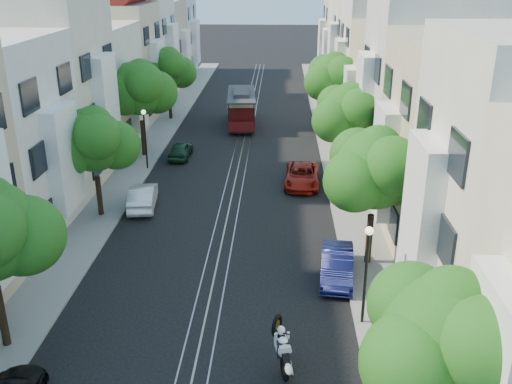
# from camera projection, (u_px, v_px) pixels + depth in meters

# --- Properties ---
(ground) EXTENTS (200.00, 200.00, 0.00)m
(ground) POSITION_uv_depth(u_px,v_px,m) (243.00, 146.00, 45.28)
(ground) COLOR black
(ground) RESTS_ON ground
(sidewalk_east) EXTENTS (2.50, 80.00, 0.12)m
(sidewalk_east) POSITION_uv_depth(u_px,v_px,m) (334.00, 146.00, 44.97)
(sidewalk_east) COLOR gray
(sidewalk_east) RESTS_ON ground
(sidewalk_west) EXTENTS (2.50, 80.00, 0.12)m
(sidewalk_west) POSITION_uv_depth(u_px,v_px,m) (152.00, 144.00, 45.54)
(sidewalk_west) COLOR gray
(sidewalk_west) RESTS_ON ground
(rail_left) EXTENTS (0.06, 80.00, 0.02)m
(rail_left) POSITION_uv_depth(u_px,v_px,m) (236.00, 145.00, 45.29)
(rail_left) COLOR gray
(rail_left) RESTS_ON ground
(rail_slot) EXTENTS (0.06, 80.00, 0.02)m
(rail_slot) POSITION_uv_depth(u_px,v_px,m) (243.00, 146.00, 45.27)
(rail_slot) COLOR gray
(rail_slot) RESTS_ON ground
(rail_right) EXTENTS (0.06, 80.00, 0.02)m
(rail_right) POSITION_uv_depth(u_px,v_px,m) (250.00, 146.00, 45.25)
(rail_right) COLOR gray
(rail_right) RESTS_ON ground
(lane_line) EXTENTS (0.08, 80.00, 0.01)m
(lane_line) POSITION_uv_depth(u_px,v_px,m) (243.00, 146.00, 45.27)
(lane_line) COLOR tan
(lane_line) RESTS_ON ground
(townhouses_east) EXTENTS (7.75, 72.00, 12.00)m
(townhouses_east) POSITION_uv_depth(u_px,v_px,m) (399.00, 82.00, 42.81)
(townhouses_east) COLOR beige
(townhouses_east) RESTS_ON ground
(townhouses_west) EXTENTS (7.75, 72.00, 11.76)m
(townhouses_west) POSITION_uv_depth(u_px,v_px,m) (88.00, 81.00, 43.78)
(townhouses_west) COLOR silver
(townhouses_west) RESTS_ON ground
(tree_e_a) EXTENTS (4.72, 3.87, 6.27)m
(tree_e_a) POSITION_uv_depth(u_px,v_px,m) (447.00, 341.00, 14.57)
(tree_e_a) COLOR black
(tree_e_a) RESTS_ON ground
(tree_e_b) EXTENTS (4.93, 4.08, 6.68)m
(tree_e_b) POSITION_uv_depth(u_px,v_px,m) (376.00, 171.00, 25.58)
(tree_e_b) COLOR black
(tree_e_b) RESTS_ON ground
(tree_e_c) EXTENTS (4.84, 3.99, 6.52)m
(tree_e_c) POSITION_uv_depth(u_px,v_px,m) (349.00, 114.00, 35.84)
(tree_e_c) COLOR black
(tree_e_c) RESTS_ON ground
(tree_e_d) EXTENTS (5.01, 4.16, 6.85)m
(tree_e_d) POSITION_uv_depth(u_px,v_px,m) (334.00, 78.00, 45.95)
(tree_e_d) COLOR black
(tree_e_d) RESTS_ON ground
(tree_w_b) EXTENTS (4.72, 3.87, 6.27)m
(tree_w_b) POSITION_uv_depth(u_px,v_px,m) (94.00, 142.00, 30.91)
(tree_w_b) COLOR black
(tree_w_b) RESTS_ON ground
(tree_w_c) EXTENTS (5.13, 4.28, 7.09)m
(tree_w_c) POSITION_uv_depth(u_px,v_px,m) (140.00, 89.00, 40.87)
(tree_w_c) COLOR black
(tree_w_c) RESTS_ON ground
(tree_w_d) EXTENTS (4.84, 3.99, 6.52)m
(tree_w_d) POSITION_uv_depth(u_px,v_px,m) (169.00, 70.00, 51.26)
(tree_w_d) COLOR black
(tree_w_d) RESTS_ON ground
(lamp_east) EXTENTS (0.32, 0.32, 4.16)m
(lamp_east) POSITION_uv_depth(u_px,v_px,m) (367.00, 261.00, 21.70)
(lamp_east) COLOR black
(lamp_east) RESTS_ON ground
(lamp_west) EXTENTS (0.32, 0.32, 4.16)m
(lamp_west) POSITION_uv_depth(u_px,v_px,m) (145.00, 130.00, 38.90)
(lamp_west) COLOR black
(lamp_west) RESTS_ON ground
(sportbike_rider) EXTENTS (0.76, 2.18, 1.73)m
(sportbike_rider) POSITION_uv_depth(u_px,v_px,m) (282.00, 346.00, 19.93)
(sportbike_rider) COLOR black
(sportbike_rider) RESTS_ON ground
(cable_car) EXTENTS (2.88, 7.73, 2.92)m
(cable_car) POSITION_uv_depth(u_px,v_px,m) (241.00, 106.00, 50.45)
(cable_car) COLOR black
(cable_car) RESTS_ON ground
(parked_car_e_mid) EXTENTS (1.81, 4.19, 1.34)m
(parked_car_e_mid) POSITION_uv_depth(u_px,v_px,m) (337.00, 265.00, 25.86)
(parked_car_e_mid) COLOR #0C103F
(parked_car_e_mid) RESTS_ON ground
(parked_car_e_far) EXTENTS (2.42, 4.78, 1.29)m
(parked_car_e_far) POSITION_uv_depth(u_px,v_px,m) (302.00, 175.00, 36.95)
(parked_car_e_far) COLOR maroon
(parked_car_e_far) RESTS_ON ground
(parked_car_w_mid) EXTENTS (1.91, 4.23, 1.35)m
(parked_car_w_mid) POSITION_uv_depth(u_px,v_px,m) (143.00, 196.00, 33.52)
(parked_car_w_mid) COLOR silver
(parked_car_w_mid) RESTS_ON ground
(parked_car_w_far) EXTENTS (1.55, 3.64, 1.23)m
(parked_car_w_far) POSITION_uv_depth(u_px,v_px,m) (181.00, 150.00, 42.21)
(parked_car_w_far) COLOR #163924
(parked_car_w_far) RESTS_ON ground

